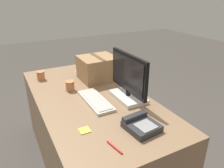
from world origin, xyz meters
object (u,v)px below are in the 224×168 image
at_px(spoon, 76,73).
at_px(desk_phone, 141,125).
at_px(paper_cup_left, 41,75).
at_px(cardboard_box, 98,68).
at_px(keyboard, 95,101).
at_px(pen_marker, 114,147).
at_px(paper_cup_right, 70,86).
at_px(sticky_note_pad, 85,130).
at_px(monitor, 128,81).

bearing_deg(spoon, desk_phone, 13.98).
bearing_deg(paper_cup_left, cardboard_box, 64.66).
distance_m(keyboard, pen_marker, 0.60).
relative_size(desk_phone, paper_cup_right, 2.49).
height_order(keyboard, paper_cup_right, paper_cup_right).
bearing_deg(paper_cup_right, paper_cup_left, -154.46).
bearing_deg(paper_cup_left, pen_marker, 7.48).
xyz_separation_m(desk_phone, spoon, (-1.23, -0.03, -0.03)).
bearing_deg(desk_phone, spoon, 175.33).
xyz_separation_m(keyboard, pen_marker, (0.58, -0.13, -0.01)).
bearing_deg(paper_cup_right, spoon, 153.80).
height_order(desk_phone, spoon, desk_phone).
bearing_deg(keyboard, spoon, 173.03).
bearing_deg(sticky_note_pad, cardboard_box, 150.09).
xyz_separation_m(spoon, sticky_note_pad, (1.07, -0.32, 0.00)).
bearing_deg(monitor, paper_cup_right, -135.25).
bearing_deg(monitor, cardboard_box, -175.52).
distance_m(paper_cup_right, sticky_note_pad, 0.67).
xyz_separation_m(cardboard_box, sticky_note_pad, (0.80, -0.46, -0.12)).
height_order(keyboard, desk_phone, desk_phone).
distance_m(paper_cup_left, paper_cup_right, 0.44).
bearing_deg(desk_phone, sticky_note_pad, -120.19).
bearing_deg(pen_marker, desk_phone, 99.08).
distance_m(desk_phone, sticky_note_pad, 0.38).
relative_size(paper_cup_right, sticky_note_pad, 1.27).
distance_m(paper_cup_right, cardboard_box, 0.38).
distance_m(desk_phone, paper_cup_left, 1.28).
height_order(paper_cup_left, paper_cup_right, paper_cup_right).
bearing_deg(paper_cup_left, monitor, 36.28).
height_order(paper_cup_left, cardboard_box, cardboard_box).
bearing_deg(paper_cup_right, sticky_note_pad, -9.70).
bearing_deg(monitor, pen_marker, -38.47).
bearing_deg(paper_cup_right, desk_phone, 16.04).
distance_m(paper_cup_left, cardboard_box, 0.60).
bearing_deg(cardboard_box, sticky_note_pad, -29.91).
height_order(desk_phone, cardboard_box, cardboard_box).
height_order(monitor, paper_cup_left, monitor).
height_order(cardboard_box, pen_marker, cardboard_box).
xyz_separation_m(desk_phone, pen_marker, (0.09, -0.25, -0.02)).
distance_m(keyboard, desk_phone, 0.51).
height_order(keyboard, paper_cup_left, paper_cup_left).
xyz_separation_m(monitor, spoon, (-0.80, -0.19, -0.16)).
relative_size(monitor, sticky_note_pad, 6.95).
bearing_deg(cardboard_box, pen_marker, -19.26).
bearing_deg(sticky_note_pad, paper_cup_right, 170.30).
xyz_separation_m(desk_phone, sticky_note_pad, (-0.15, -0.35, -0.02)).
height_order(desk_phone, paper_cup_right, paper_cup_right).
distance_m(monitor, paper_cup_right, 0.56).
bearing_deg(monitor, sticky_note_pad, -61.98).
relative_size(cardboard_box, sticky_note_pad, 5.00).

